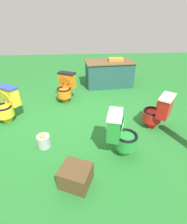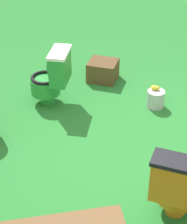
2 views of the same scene
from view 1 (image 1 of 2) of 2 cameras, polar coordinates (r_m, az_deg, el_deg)
The scene contains 8 objects.
ground at distance 3.75m, azimuth -4.47°, elevation -1.68°, with size 14.00×14.00×0.00m, color #26752D.
toilet_yellow at distance 3.92m, azimuth -27.54°, elevation 2.41°, with size 0.61×0.63×0.73m.
toilet_orange at distance 4.41m, azimuth -9.51°, elevation 8.44°, with size 0.58×0.62×0.73m.
toilet_red at distance 3.44m, azimuth 21.16°, elevation 0.16°, with size 0.64×0.62×0.73m.
toilet_green at distance 2.66m, azimuth 9.27°, elevation -7.32°, with size 0.58×0.52×0.73m.
vendor_table at distance 5.42m, azimuth 5.29°, elevation 13.08°, with size 1.52×0.97×0.85m.
small_crate at distance 2.37m, azimuth -6.03°, elevation -20.83°, with size 0.38×0.36×0.28m, color brown.
lemon_bucket at distance 3.01m, azimuth -16.64°, elevation -9.46°, with size 0.22×0.22×0.28m.
Camera 1 is at (0.04, -3.19, 1.98)m, focal length 26.75 mm.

